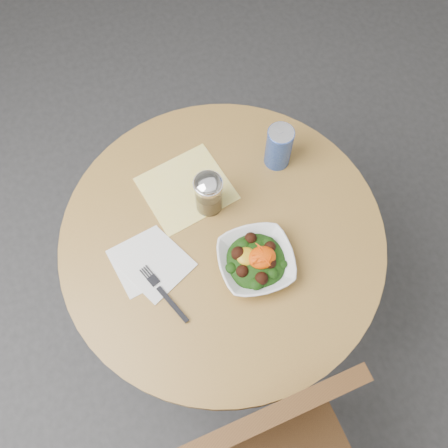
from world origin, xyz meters
name	(u,v)px	position (x,y,z in m)	size (l,w,h in m)	color
ground	(223,307)	(0.00, 0.00, 0.00)	(6.00, 6.00, 0.00)	#2E2E31
table	(223,261)	(0.00, 0.00, 0.55)	(0.90, 0.90, 0.75)	black
cloth_napkin	(186,188)	(-0.05, 0.17, 0.75)	(0.24, 0.22, 0.00)	yellow
paper_napkins	(150,263)	(-0.21, -0.01, 0.75)	(0.22, 0.22, 0.00)	silver
salad_bowl	(256,261)	(0.06, -0.11, 0.78)	(0.22, 0.22, 0.07)	silver
fork	(163,292)	(-0.20, -0.10, 0.76)	(0.08, 0.19, 0.00)	black
spice_shaker	(209,194)	(0.00, 0.10, 0.82)	(0.08, 0.08, 0.14)	silver
beverage_can	(279,147)	(0.23, 0.18, 0.82)	(0.08, 0.08, 0.14)	#0D2796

